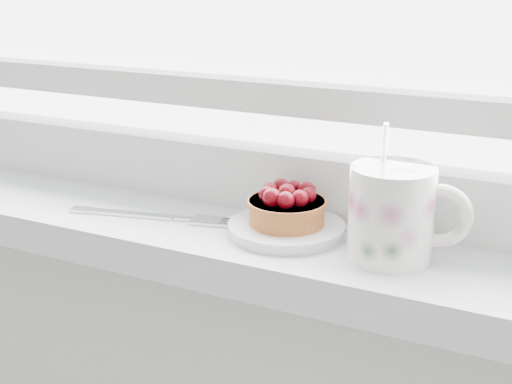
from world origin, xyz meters
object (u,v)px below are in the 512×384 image
Objects in this scene: saucer at (286,229)px; fork at (158,216)px; floral_mug at (395,212)px; raspberry_tart at (287,206)px.

saucer reaches higher than fork.
fork is at bearing -178.26° from floral_mug.
floral_mug is 0.62× the size of fork.
saucer is at bearing 174.01° from floral_mug.
floral_mug is at bearing -5.93° from raspberry_tart.
raspberry_tart is at bearing 174.07° from floral_mug.
floral_mug reaches higher than fork.
saucer is 0.03m from raspberry_tart.
saucer is at bearing 7.86° from fork.
floral_mug reaches higher than raspberry_tart.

